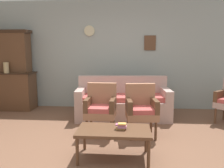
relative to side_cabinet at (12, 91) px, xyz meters
The scene contains 10 objects.
ground_plane 3.42m from the side_cabinet, 41.61° to the right, with size 7.68×7.68×0.00m, color brown.
wall_back_with_decor 2.71m from the side_cabinet, ahead, with size 6.40×0.09×2.70m.
side_cabinet is the anchor object (origin of this frame).
cabinet_upper_hutch 0.99m from the side_cabinet, 90.00° to the left, with size 0.99×0.38×1.03m.
vase_on_cabinet 0.62m from the side_cabinet, 92.04° to the right, with size 0.13×0.13×0.26m, color tan.
floral_couch 2.86m from the side_cabinet, 10.97° to the right, with size 2.05×0.95×0.90m.
armchair_by_doorway 2.89m from the side_cabinet, 32.16° to the right, with size 0.53×0.50×0.90m.
armchair_near_cabinet 3.52m from the side_cabinet, 26.38° to the right, with size 0.57×0.55×0.90m.
coffee_table 3.69m from the side_cabinet, 42.04° to the right, with size 1.00×0.56×0.42m.
book_stack_on_table 3.77m from the side_cabinet, 40.98° to the right, with size 0.15×0.10×0.09m.
Camera 1 is at (0.42, -3.28, 1.52)m, focal length 37.38 mm.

